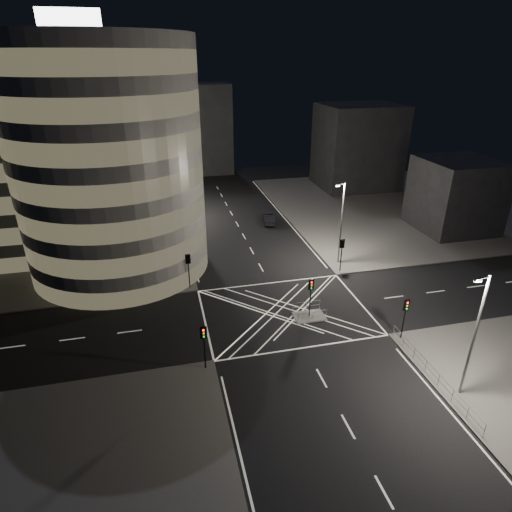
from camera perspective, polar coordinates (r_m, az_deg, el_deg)
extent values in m
plane|color=black|center=(43.09, 3.89, -7.38)|extent=(120.00, 120.00, 0.00)
cube|color=#514F4C|center=(68.14, -27.59, 2.44)|extent=(42.00, 42.00, 0.15)
cube|color=#514F4C|center=(77.05, 18.99, 6.40)|extent=(42.00, 42.00, 0.15)
cube|color=slate|center=(42.43, 7.10, -7.99)|extent=(3.00, 2.00, 0.15)
cylinder|color=gray|center=(49.93, -18.97, 11.73)|extent=(20.00, 20.00, 25.00)
cube|color=gray|center=(61.33, -27.80, 12.54)|extent=(20.00, 18.00, 25.00)
cube|color=white|center=(51.12, -23.67, 26.95)|extent=(6.00, 0.40, 2.00)
cube|color=black|center=(51.07, -23.48, 25.96)|extent=(6.40, 0.50, 0.50)
cube|color=gray|center=(78.26, -21.84, 14.68)|extent=(24.00, 16.00, 22.00)
cube|color=black|center=(84.74, 13.37, 14.03)|extent=(14.00, 12.00, 15.00)
cube|color=black|center=(67.64, 25.07, 7.40)|extent=(10.00, 10.00, 10.00)
cube|color=black|center=(93.92, -9.15, 16.26)|extent=(18.00, 8.00, 18.00)
cylinder|color=black|center=(48.48, -11.17, -1.28)|extent=(0.32, 0.32, 3.56)
ellipsoid|color=black|center=(47.21, -11.48, 2.05)|extent=(4.69, 4.69, 5.39)
cylinder|color=black|center=(53.87, -11.53, 1.65)|extent=(0.32, 0.32, 3.88)
ellipsoid|color=black|center=(52.76, -11.82, 4.67)|extent=(4.00, 4.00, 4.60)
cylinder|color=black|center=(59.45, -11.82, 3.87)|extent=(0.32, 0.32, 3.82)
ellipsoid|color=black|center=(58.44, -12.08, 6.65)|extent=(4.12, 4.12, 4.74)
cylinder|color=black|center=(65.09, -12.06, 5.73)|extent=(0.32, 0.32, 3.82)
ellipsoid|color=black|center=(64.14, -12.31, 8.38)|extent=(4.50, 4.50, 5.18)
cylinder|color=black|center=(70.91, -12.23, 7.00)|extent=(0.32, 0.32, 3.03)
ellipsoid|color=black|center=(70.21, -12.41, 8.90)|extent=(3.42, 3.42, 3.93)
cylinder|color=black|center=(46.70, -8.91, -2.56)|extent=(0.12, 0.12, 3.00)
cube|color=black|center=(45.83, -9.07, -0.40)|extent=(0.28, 0.22, 0.90)
cube|color=black|center=(45.83, -9.07, -0.40)|extent=(0.55, 0.04, 1.10)
cylinder|color=black|center=(35.22, -6.85, -12.68)|extent=(0.12, 0.12, 3.00)
cube|color=black|center=(34.06, -7.02, -10.09)|extent=(0.28, 0.22, 0.90)
cube|color=black|center=(34.06, -7.02, -10.09)|extent=(0.55, 0.04, 1.10)
cylinder|color=black|center=(50.72, 11.26, -0.40)|extent=(0.12, 0.12, 3.00)
cube|color=black|center=(49.93, 11.44, 1.61)|extent=(0.28, 0.22, 0.90)
cube|color=black|center=(49.93, 11.44, 1.61)|extent=(0.55, 0.04, 1.10)
cylinder|color=black|center=(40.41, 19.03, -8.55)|extent=(0.12, 0.12, 3.00)
cube|color=black|center=(39.40, 19.43, -6.18)|extent=(0.28, 0.22, 0.90)
cube|color=black|center=(39.40, 19.43, -6.18)|extent=(0.55, 0.04, 1.10)
cylinder|color=black|center=(41.60, 7.21, -6.17)|extent=(0.12, 0.12, 3.00)
cube|color=black|center=(40.62, 7.36, -3.82)|extent=(0.28, 0.22, 0.90)
cube|color=black|center=(40.62, 7.36, -3.82)|extent=(0.55, 0.04, 1.10)
cylinder|color=slate|center=(49.96, -10.52, 3.64)|extent=(0.20, 0.20, 10.00)
cylinder|color=slate|center=(48.44, -10.44, 9.03)|extent=(0.90, 0.10, 0.10)
cube|color=slate|center=(48.49, -9.89, 8.96)|extent=(0.50, 0.25, 0.18)
cube|color=white|center=(48.52, -9.88, 8.84)|extent=(0.42, 0.20, 0.05)
cylinder|color=slate|center=(67.06, -11.54, 9.13)|extent=(0.20, 0.20, 10.00)
cylinder|color=slate|center=(65.93, -11.51, 13.22)|extent=(0.90, 0.10, 0.10)
cube|color=slate|center=(65.97, -11.10, 13.17)|extent=(0.50, 0.25, 0.18)
cube|color=white|center=(65.99, -11.09, 13.08)|extent=(0.42, 0.20, 0.05)
cylinder|color=slate|center=(51.47, 11.32, 4.22)|extent=(0.20, 0.20, 10.00)
cylinder|color=slate|center=(49.80, 11.31, 9.40)|extent=(0.90, 0.10, 0.10)
cube|color=slate|center=(49.64, 10.82, 9.27)|extent=(0.50, 0.25, 0.18)
cube|color=white|center=(49.67, 10.81, 9.15)|extent=(0.42, 0.20, 0.05)
cylinder|color=slate|center=(34.27, 27.05, -9.67)|extent=(0.20, 0.20, 10.00)
cylinder|color=slate|center=(31.70, 28.12, -2.56)|extent=(0.90, 0.10, 0.10)
cube|color=slate|center=(31.46, 27.46, -2.83)|extent=(0.50, 0.25, 0.18)
cube|color=white|center=(31.50, 27.42, -3.00)|extent=(0.42, 0.20, 0.05)
cube|color=slate|center=(37.24, 22.43, -14.20)|extent=(0.06, 11.70, 1.10)
cube|color=slate|center=(41.39, 7.57, -7.92)|extent=(2.80, 0.06, 1.10)
cube|color=slate|center=(42.81, 6.73, -6.65)|extent=(2.80, 0.06, 1.10)
imported|color=black|center=(64.92, 1.66, 4.98)|extent=(2.11, 4.50, 1.43)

